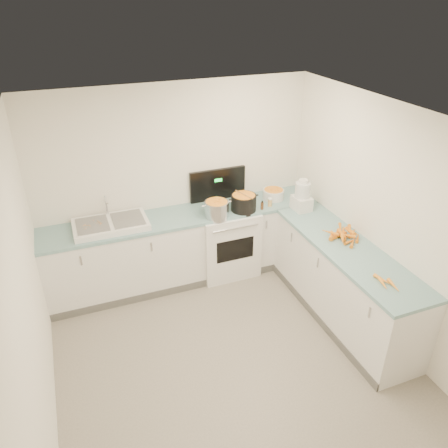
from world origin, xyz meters
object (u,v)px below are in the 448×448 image
object	(u,v)px
stove	(226,239)
mixing_bowl	(273,194)
extract_bottle	(262,206)
food_processor	(302,197)
steel_pot	(217,210)
spice_jar	(270,203)
black_pot	(244,203)
sink	(111,224)

from	to	relation	value
stove	mixing_bowl	xyz separation A→B (m)	(0.69, 0.03, 0.53)
extract_bottle	food_processor	world-z (taller)	food_processor
steel_pot	spice_jar	distance (m)	0.74
stove	food_processor	world-z (taller)	stove
mixing_bowl	spice_jar	world-z (taller)	mixing_bowl
steel_pot	black_pot	xyz separation A→B (m)	(0.38, 0.04, 0.00)
steel_pot	extract_bottle	world-z (taller)	steel_pot
steel_pot	stove	bearing A→B (deg)	43.09
black_pot	extract_bottle	bearing A→B (deg)	-16.04
stove	mixing_bowl	distance (m)	0.87
sink	spice_jar	size ratio (longest dim) A/B	9.05
spice_jar	extract_bottle	bearing A→B (deg)	-161.07
stove	spice_jar	distance (m)	0.77
stove	steel_pot	world-z (taller)	stove
extract_bottle	spice_jar	xyz separation A→B (m)	(0.13, 0.05, 0.00)
sink	black_pot	distance (m)	1.65
black_pot	spice_jar	distance (m)	0.37
sink	mixing_bowl	distance (m)	2.14
food_processor	stove	bearing A→B (deg)	155.92
sink	mixing_bowl	bearing A→B (deg)	0.29
spice_jar	food_processor	distance (m)	0.42
black_pot	extract_bottle	world-z (taller)	black_pot
mixing_bowl	spice_jar	size ratio (longest dim) A/B	2.97
sink	food_processor	bearing A→B (deg)	-9.94
spice_jar	food_processor	world-z (taller)	food_processor
extract_bottle	sink	bearing A→B (deg)	173.24
sink	extract_bottle	world-z (taller)	sink
black_pot	extract_bottle	size ratio (longest dim) A/B	3.40
sink	steel_pot	world-z (taller)	sink
stove	food_processor	size ratio (longest dim) A/B	3.32
black_pot	mixing_bowl	world-z (taller)	black_pot
stove	sink	world-z (taller)	stove
spice_jar	steel_pot	bearing A→B (deg)	-178.77
spice_jar	black_pot	bearing A→B (deg)	176.88
stove	black_pot	world-z (taller)	stove
black_pot	mixing_bowl	size ratio (longest dim) A/B	1.13
steel_pot	mixing_bowl	bearing A→B (deg)	12.91
extract_bottle	food_processor	xyz separation A→B (m)	(0.46, -0.19, 0.13)
steel_pot	extract_bottle	size ratio (longest dim) A/B	3.19
stove	black_pot	size ratio (longest dim) A/B	4.28
steel_pot	sink	bearing A→B (deg)	171.38
stove	black_pot	bearing A→B (deg)	-36.54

